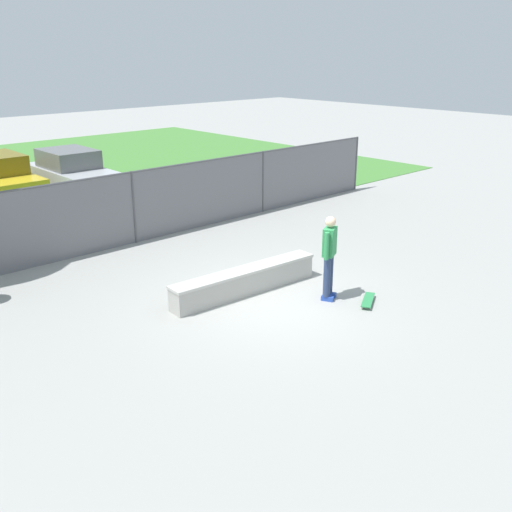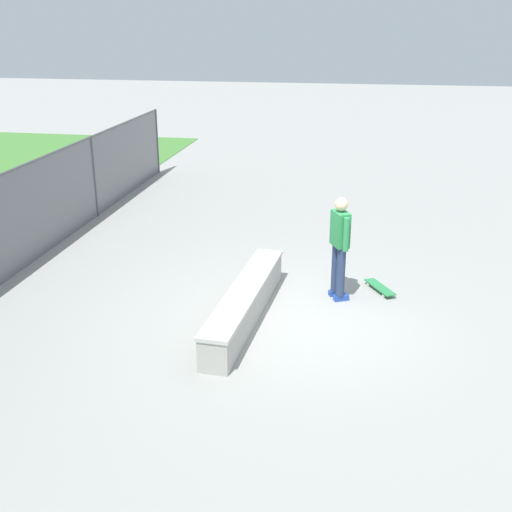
{
  "view_description": "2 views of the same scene",
  "coord_description": "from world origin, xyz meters",
  "px_view_note": "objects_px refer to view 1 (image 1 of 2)",
  "views": [
    {
      "loc": [
        -8.1,
        -8.09,
        5.04
      ],
      "look_at": [
        -0.16,
        0.48,
        0.94
      ],
      "focal_mm": 41.37,
      "sensor_mm": 36.0,
      "label": 1
    },
    {
      "loc": [
        -9.34,
        -0.98,
        4.62
      ],
      "look_at": [
        -0.39,
        0.6,
        1.19
      ],
      "focal_mm": 44.4,
      "sensor_mm": 36.0,
      "label": 2
    }
  ],
  "objects_px": {
    "skateboarder": "(329,254)",
    "car_silver": "(71,173)",
    "concrete_ledge": "(245,281)",
    "skateboard": "(368,300)"
  },
  "relations": [
    {
      "from": "concrete_ledge",
      "to": "car_silver",
      "type": "xyz_separation_m",
      "value": [
        1.48,
        11.09,
        0.56
      ]
    },
    {
      "from": "skateboard",
      "to": "car_silver",
      "type": "xyz_separation_m",
      "value": [
        -0.03,
        13.27,
        0.77
      ]
    },
    {
      "from": "skateboarder",
      "to": "skateboard",
      "type": "distance_m",
      "value": 1.27
    },
    {
      "from": "skateboarder",
      "to": "car_silver",
      "type": "height_order",
      "value": "skateboarder"
    },
    {
      "from": "concrete_ledge",
      "to": "skateboarder",
      "type": "bearing_deg",
      "value": -52.96
    },
    {
      "from": "concrete_ledge",
      "to": "car_silver",
      "type": "distance_m",
      "value": 11.21
    },
    {
      "from": "concrete_ledge",
      "to": "skateboard",
      "type": "height_order",
      "value": "concrete_ledge"
    },
    {
      "from": "concrete_ledge",
      "to": "skateboarder",
      "type": "distance_m",
      "value": 1.94
    },
    {
      "from": "skateboard",
      "to": "car_silver",
      "type": "height_order",
      "value": "car_silver"
    },
    {
      "from": "concrete_ledge",
      "to": "car_silver",
      "type": "bearing_deg",
      "value": 82.37
    }
  ]
}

